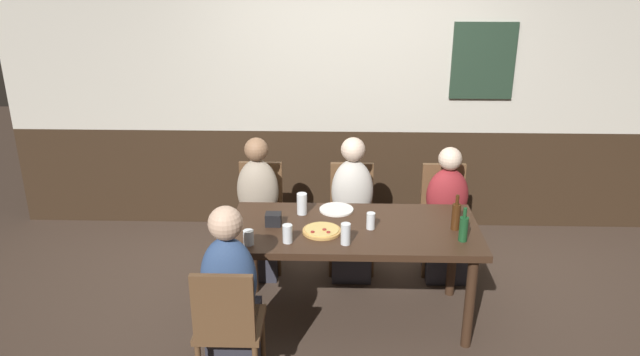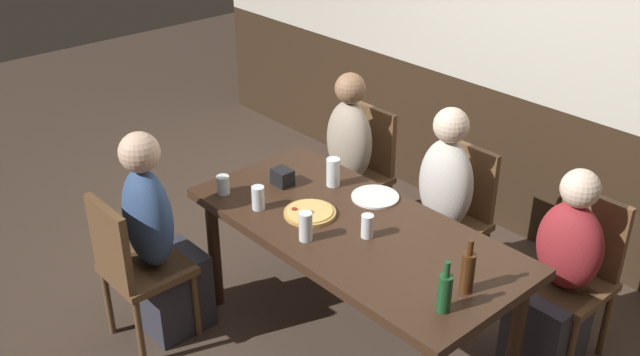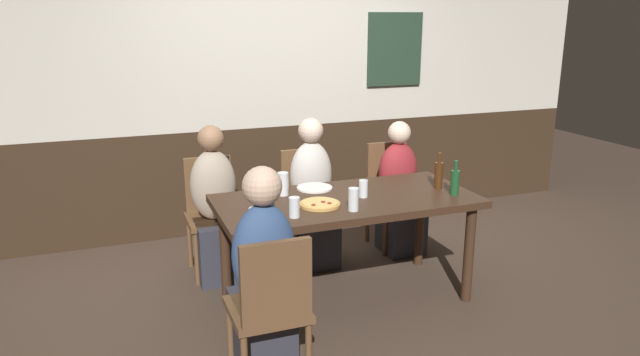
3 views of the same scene
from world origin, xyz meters
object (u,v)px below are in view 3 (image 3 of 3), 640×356
at_px(beer_bottle_brown, 439,174).
at_px(plate_white_large, 315,188).
at_px(tumbler_water, 363,190).
at_px(pint_glass_stout, 255,217).
at_px(chair_left_near, 271,304).
at_px(pint_glass_amber, 353,200).
at_px(person_left_far, 216,216).
at_px(chair_right_far, 391,188).
at_px(condiment_caddy, 264,200).
at_px(beer_bottle_green, 455,182).
at_px(beer_glass_tall, 294,208).
at_px(person_left_near, 263,289).
at_px(person_mid_far, 313,204).
at_px(dining_table, 346,209).
at_px(chair_left_far, 212,208).
at_px(person_right_far, 400,198).
at_px(chair_mid_far, 306,198).
at_px(pizza, 320,204).
at_px(tumbler_short, 283,185).

bearing_deg(beer_bottle_brown, plate_white_large, 160.25).
relative_size(tumbler_water, pint_glass_stout, 1.17).
height_order(pint_glass_stout, plate_white_large, pint_glass_stout).
relative_size(chair_left_near, pint_glass_amber, 5.99).
bearing_deg(person_left_far, chair_right_far, 5.99).
xyz_separation_m(pint_glass_stout, condiment_caddy, (0.13, 0.30, 0.00)).
height_order(person_left_far, pint_glass_stout, person_left_far).
bearing_deg(beer_bottle_green, pint_glass_amber, -175.03).
bearing_deg(beer_glass_tall, beer_bottle_brown, 11.29).
bearing_deg(plate_white_large, tumbler_water, -51.70).
relative_size(person_left_near, pint_glass_stout, 11.87).
relative_size(person_mid_far, condiment_caddy, 10.65).
distance_m(pint_glass_stout, beer_bottle_brown, 1.44).
bearing_deg(dining_table, person_left_near, -139.14).
bearing_deg(chair_left_far, person_left_near, -90.00).
bearing_deg(pint_glass_amber, person_left_near, -150.10).
bearing_deg(person_left_near, condiment_caddy, 73.69).
distance_m(person_left_far, beer_glass_tall, 1.02).
bearing_deg(person_right_far, person_left_near, -139.23).
bearing_deg(dining_table, chair_mid_far, 90.00).
relative_size(pizza, beer_bottle_brown, 1.04).
distance_m(person_left_near, beer_bottle_green, 1.60).
bearing_deg(chair_left_far, beer_bottle_brown, -29.87).
height_order(chair_mid_far, chair_right_far, same).
relative_size(chair_right_far, pizza, 3.29).
bearing_deg(plate_white_large, pizza, -104.99).
bearing_deg(chair_left_near, chair_mid_far, 65.01).
bearing_deg(pint_glass_stout, beer_bottle_brown, 10.81).
height_order(tumbler_water, beer_bottle_green, beer_bottle_green).
bearing_deg(chair_left_far, beer_bottle_green, -34.37).
distance_m(pizza, condiment_caddy, 0.36).
xyz_separation_m(person_right_far, tumbler_water, (-0.66, -0.69, 0.33)).
bearing_deg(tumbler_water, person_mid_far, 99.21).
height_order(beer_glass_tall, plate_white_large, beer_glass_tall).
distance_m(chair_mid_far, tumbler_short, 0.79).
relative_size(beer_bottle_green, plate_white_large, 0.95).
bearing_deg(beer_bottle_green, chair_left_near, -156.97).
bearing_deg(dining_table, pint_glass_stout, -157.93).
height_order(person_left_far, tumbler_short, person_left_far).
height_order(chair_right_far, plate_white_large, chair_right_far).
distance_m(person_left_near, beer_bottle_brown, 1.64).
bearing_deg(chair_left_far, chair_right_far, 0.00).
bearing_deg(condiment_caddy, tumbler_short, 46.20).
height_order(chair_right_far, tumbler_short, tumbler_short).
distance_m(person_left_far, beer_bottle_green, 1.76).
bearing_deg(tumbler_water, person_left_far, 142.02).
xyz_separation_m(plate_white_large, condiment_caddy, (-0.45, -0.27, 0.04)).
xyz_separation_m(pint_glass_stout, plate_white_large, (0.58, 0.57, -0.04)).
height_order(dining_table, pint_glass_stout, pint_glass_stout).
height_order(person_left_far, condiment_caddy, person_left_far).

